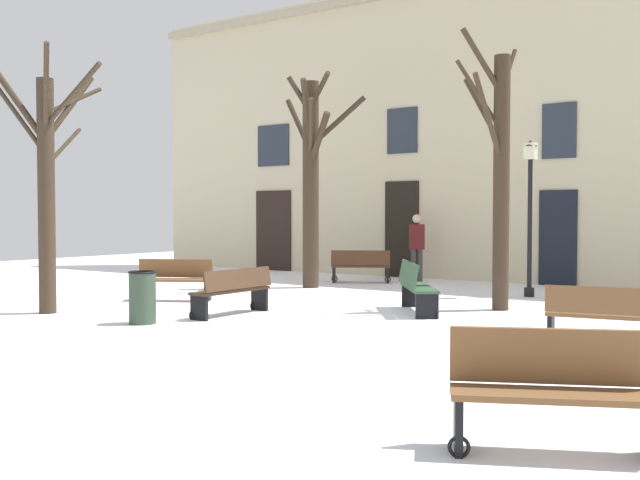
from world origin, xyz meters
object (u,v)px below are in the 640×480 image
Objects in this scene: litter_bin at (142,297)px; bench_facing_shops at (416,286)px; tree_left_of_center at (47,178)px; bench_near_lamp at (174,279)px; person_strolling at (417,244)px; bench_far_corner at (610,317)px; tree_center at (311,173)px; streetlamp at (530,200)px; bench_back_to_back_left at (553,391)px; tree_foreground at (499,172)px; bench_by_litter_bin at (233,290)px; bench_back_to_back_right at (361,266)px.

bench_facing_shops reaches higher than litter_bin.
bench_near_lamp is at bearing 79.77° from tree_left_of_center.
person_strolling reaches higher than litter_bin.
bench_facing_shops is (-3.83, 1.93, 0.03)m from bench_far_corner.
tree_center reaches higher than person_strolling.
bench_near_lamp is 0.95× the size of bench_facing_shops.
streetlamp reaches higher than bench_back_to_back_left.
tree_foreground is at bearing 37.20° from tree_left_of_center.
tree_center is 1.00× the size of tree_foreground.
tree_left_of_center is 3.99m from bench_by_litter_bin.
streetlamp is (-0.23, 2.52, -0.49)m from tree_foreground.
bench_near_lamp is at bearing 66.99° from bench_facing_shops.
bench_near_lamp is at bearing -14.57° from bench_far_corner.
bench_near_lamp is at bearing 126.67° from litter_bin.
bench_back_to_back_left is 7.84m from bench_facing_shops.
tree_left_of_center is 2.59× the size of person_strolling.
person_strolling is at bearing 153.18° from streetlamp.
bench_far_corner is (6.95, 1.84, 0.02)m from litter_bin.
tree_center is 1.52× the size of streetlamp.
streetlamp is at bearing -72.37° from bench_far_corner.
litter_bin is at bearing 5.13° from bench_far_corner.
tree_foreground is 6.98m from bench_near_lamp.
bench_facing_shops is at bearing -32.23° from tree_center.
tree_foreground is at bearing -15.06° from tree_center.
bench_by_litter_bin is 6.76m from bench_back_to_back_right.
bench_far_corner is at bearing -49.36° from tree_foreground.
person_strolling is at bearing 42.63° from bench_near_lamp.
bench_back_to_back_right is at bearing 171.54° from streetlamp.
streetlamp is 2.11× the size of bench_near_lamp.
tree_center reaches higher than bench_back_to_back_left.
bench_far_corner is (2.70, -3.14, -2.15)m from tree_foreground.
litter_bin is 0.48× the size of person_strolling.
tree_left_of_center is 2.77× the size of bench_far_corner.
tree_foreground reaches higher than litter_bin.
bench_by_litter_bin is 1.08× the size of bench_near_lamp.
bench_back_to_back_right is (-1.33, 6.63, -0.01)m from bench_by_litter_bin.
bench_by_litter_bin is 1.03× the size of bench_facing_shops.
tree_left_of_center reaches higher than bench_far_corner.
tree_foreground is 6.91m from litter_bin.
tree_left_of_center reaches higher than bench_near_lamp.
tree_foreground is at bearing 87.27° from bench_back_to_back_left.
bench_by_litter_bin is (-3.66, -3.40, -2.16)m from tree_foreground.
bench_back_to_back_right is (-8.27, 10.92, -0.03)m from bench_back_to_back_left.
bench_by_litter_bin is at bearing 72.75° from bench_back_to_back_right.
bench_facing_shops reaches higher than bench_far_corner.
streetlamp reaches higher than bench_by_litter_bin.
tree_left_of_center is 2.68× the size of bench_by_litter_bin.
streetlamp is at bearing 83.15° from bench_back_to_back_left.
streetlamp is 10.93m from bench_back_to_back_left.
bench_back_to_back_left is 0.93× the size of bench_far_corner.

